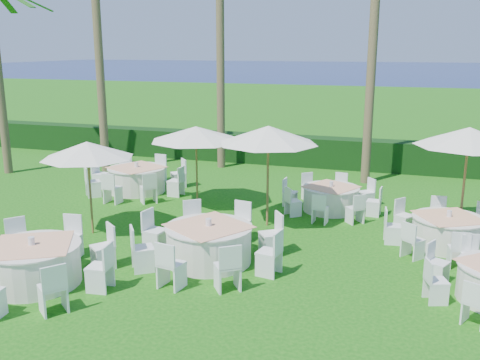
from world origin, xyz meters
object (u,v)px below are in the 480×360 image
object	(u,v)px
banquet_table_d	(137,179)
banquet_table_e	(331,198)
banquet_table_a	(34,263)
umbrella_a	(87,150)
umbrella_c	(196,134)
umbrella_d	(469,137)
banquet_table_f	(448,231)
umbrella_b	(268,135)
banquet_table_b	(209,243)

from	to	relation	value
banquet_table_d	banquet_table_e	bearing A→B (deg)	-1.40
banquet_table_d	banquet_table_a	bearing A→B (deg)	-78.26
banquet_table_d	umbrella_a	bearing A→B (deg)	-77.71
umbrella_c	banquet_table_a	bearing A→B (deg)	-100.32
banquet_table_e	umbrella_c	world-z (taller)	umbrella_c
umbrella_a	umbrella_d	xyz separation A→B (m)	(9.30, 3.10, 0.33)
banquet_table_d	banquet_table_f	world-z (taller)	banquet_table_d
banquet_table_d	umbrella_c	distance (m)	3.36
banquet_table_d	umbrella_d	size ratio (longest dim) A/B	1.21
banquet_table_a	banquet_table_d	distance (m)	7.37
umbrella_b	umbrella_d	distance (m)	5.16
banquet_table_f	banquet_table_e	bearing A→B (deg)	146.48
umbrella_c	umbrella_d	distance (m)	7.58
banquet_table_e	umbrella_a	bearing A→B (deg)	-145.27
umbrella_a	banquet_table_a	bearing A→B (deg)	-79.00
umbrella_b	banquet_table_a	bearing A→B (deg)	-125.49
banquet_table_b	banquet_table_d	xyz separation A→B (m)	(-4.55, 5.01, -0.01)
banquet_table_e	banquet_table_a	bearing A→B (deg)	-125.99
banquet_table_d	umbrella_a	world-z (taller)	umbrella_a
banquet_table_e	umbrella_c	size ratio (longest dim) A/B	1.07
banquet_table_a	banquet_table_d	bearing A→B (deg)	101.74
banquet_table_a	umbrella_c	size ratio (longest dim) A/B	1.24
banquet_table_f	umbrella_d	distance (m)	2.54
umbrella_a	umbrella_c	size ratio (longest dim) A/B	0.89
umbrella_a	umbrella_c	distance (m)	3.56
umbrella_a	umbrella_c	world-z (taller)	umbrella_c
banquet_table_a	umbrella_b	bearing A→B (deg)	54.51
banquet_table_d	umbrella_a	distance (m)	4.59
banquet_table_f	banquet_table_d	bearing A→B (deg)	166.92
umbrella_a	umbrella_b	size ratio (longest dim) A/B	0.89
banquet_table_a	umbrella_c	distance (m)	6.56
banquet_table_b	umbrella_b	distance (m)	3.64
umbrella_a	banquet_table_b	bearing A→B (deg)	-13.63
banquet_table_a	banquet_table_b	world-z (taller)	banquet_table_b
banquet_table_b	umbrella_b	size ratio (longest dim) A/B	1.26
banquet_table_b	umbrella_c	xyz separation A→B (m)	(-1.93, 3.99, 1.82)
banquet_table_e	umbrella_a	world-z (taller)	umbrella_a
banquet_table_b	umbrella_c	size ratio (longest dim) A/B	1.26
banquet_table_f	banquet_table_b	bearing A→B (deg)	-152.58
banquet_table_d	umbrella_d	distance (m)	10.47
banquet_table_a	banquet_table_d	world-z (taller)	banquet_table_a
banquet_table_e	umbrella_b	distance (m)	3.23
umbrella_c	umbrella_d	bearing A→B (deg)	-0.09
umbrella_a	umbrella_d	size ratio (longest dim) A/B	0.87
umbrella_b	umbrella_d	xyz separation A→B (m)	(5.05, 1.05, 0.04)
banquet_table_b	umbrella_a	bearing A→B (deg)	166.37
banquet_table_e	umbrella_a	size ratio (longest dim) A/B	1.21
banquet_table_e	umbrella_d	xyz separation A→B (m)	(3.58, -0.87, 2.18)
banquet_table_b	umbrella_c	world-z (taller)	umbrella_c
banquet_table_e	umbrella_a	distance (m)	7.20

